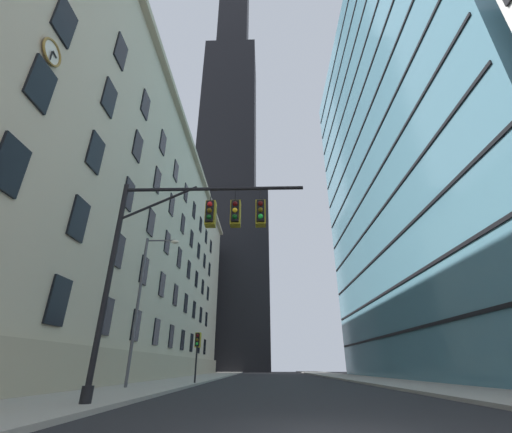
{
  "coord_description": "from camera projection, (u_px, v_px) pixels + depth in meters",
  "views": [
    {
      "loc": [
        -1.26,
        -7.21,
        1.21
      ],
      "look_at": [
        -2.18,
        26.08,
        16.58
      ],
      "focal_mm": 22.82,
      "sensor_mm": 36.0,
      "label": 1
    }
  ],
  "objects": [
    {
      "name": "dark_skyscraper",
      "position": [
        228.0,
        158.0,
        102.96
      ],
      "size": [
        24.52,
        24.52,
        203.86
      ],
      "color": "black",
      "rests_on": "ground"
    },
    {
      "name": "station_building",
      "position": [
        120.0,
        239.0,
        36.55
      ],
      "size": [
        13.72,
        65.25,
        28.46
      ],
      "color": "#BCAF93",
      "rests_on": "ground"
    },
    {
      "name": "street_lamppost",
      "position": [
        144.0,
        294.0,
        20.04
      ],
      "size": [
        2.22,
        0.32,
        8.76
      ],
      "color": "#47474C",
      "rests_on": "sidewalk_left"
    },
    {
      "name": "traffic_light_far_left",
      "position": [
        198.0,
        342.0,
        24.17
      ],
      "size": [
        0.4,
        0.63,
        3.37
      ],
      "color": "black",
      "rests_on": "sidewalk_left"
    },
    {
      "name": "traffic_signal_mast",
      "position": [
        198.0,
        231.0,
        12.5
      ],
      "size": [
        7.4,
        0.63,
        7.86
      ],
      "color": "black",
      "rests_on": "sidewalk_left"
    },
    {
      "name": "glass_office_midrise",
      "position": [
        441.0,
        148.0,
        40.22
      ],
      "size": [
        19.69,
        42.94,
        51.47
      ],
      "color": "teal",
      "rests_on": "ground"
    }
  ]
}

